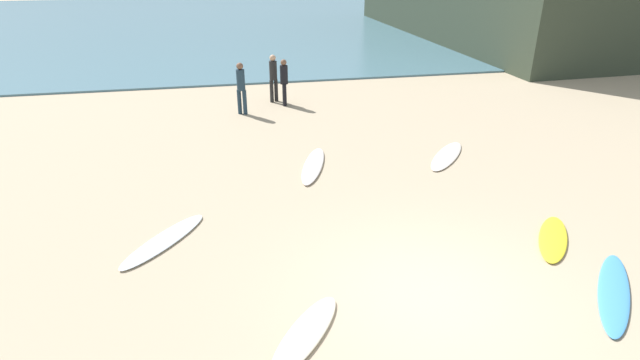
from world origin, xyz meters
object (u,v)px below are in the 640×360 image
beachgoer_mid (273,76)px  surfboard_4 (305,334)px  surfboard_2 (614,292)px  beachgoer_far (241,86)px  beachgoer_near (284,80)px  surfboard_3 (553,238)px  surfboard_5 (447,156)px  surfboard_1 (164,240)px  surfboard_0 (313,165)px

beachgoer_mid → surfboard_4: bearing=-122.5°
surfboard_2 → beachgoer_far: bearing=155.5°
beachgoer_near → surfboard_2: bearing=-157.3°
surfboard_3 → surfboard_4: 5.56m
surfboard_2 → surfboard_5: bearing=131.3°
surfboard_4 → beachgoer_far: bearing=-51.8°
surfboard_4 → surfboard_1: bearing=-17.1°
surfboard_0 → surfboard_2: 7.41m
surfboard_2 → surfboard_4: surfboard_4 is taller
surfboard_3 → surfboard_5: surfboard_3 is taller
surfboard_1 → beachgoer_mid: 10.01m
surfboard_3 → surfboard_5: size_ratio=0.81×
surfboard_0 → surfboard_4: bearing=96.8°
beachgoer_near → beachgoer_mid: (-0.32, 0.54, 0.04)m
surfboard_0 → surfboard_3: 6.04m
beachgoer_near → beachgoer_far: bearing=120.5°
surfboard_4 → surfboard_3: bearing=-125.2°
surfboard_5 → beachgoer_near: (-3.73, 5.84, 0.90)m
beachgoer_near → beachgoer_mid: size_ratio=0.96×
surfboard_1 → surfboard_4: size_ratio=1.20×
surfboard_2 → beachgoer_mid: 13.33m
beachgoer_near → beachgoer_mid: bearing=35.6°
surfboard_4 → surfboard_5: (5.06, 6.19, -0.01)m
beachgoer_mid → beachgoer_far: beachgoer_far is taller
surfboard_1 → surfboard_5: 7.94m
surfboard_0 → beachgoer_mid: (-0.29, 6.34, 0.93)m
surfboard_4 → beachgoer_near: 12.13m
surfboard_2 → surfboard_0: bearing=161.8°
surfboard_0 → surfboard_3: surfboard_0 is taller
beachgoer_far → surfboard_5: bearing=-16.7°
surfboard_4 → surfboard_5: bearing=-92.3°
surfboard_0 → surfboard_1: 4.72m
beachgoer_near → beachgoer_mid: beachgoer_mid is taller
surfboard_1 → beachgoer_far: (2.04, 8.11, 0.96)m
surfboard_2 → surfboard_5: size_ratio=1.06×
surfboard_0 → beachgoer_near: size_ratio=1.48×
beachgoer_near → beachgoer_far: 1.75m
surfboard_0 → surfboard_1: size_ratio=1.08×
surfboard_1 → beachgoer_far: bearing=-66.5°
surfboard_3 → surfboard_4: bearing=-125.8°
surfboard_1 → surfboard_2: size_ratio=0.91×
surfboard_4 → surfboard_5: surfboard_4 is taller
surfboard_0 → beachgoer_near: 5.86m
surfboard_3 → beachgoer_mid: size_ratio=1.10×
surfboard_1 → surfboard_2: 8.19m
surfboard_2 → surfboard_4: 5.26m
surfboard_1 → surfboard_3: size_ratio=1.19×
surfboard_1 → surfboard_5: size_ratio=0.96×
beachgoer_far → beachgoer_mid: bearing=73.1°
beachgoer_near → surfboard_0: bearing=-175.7°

